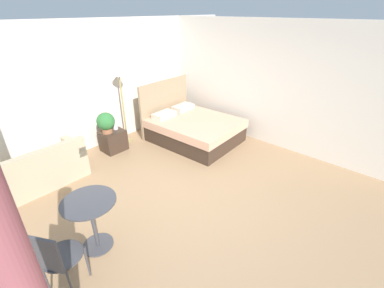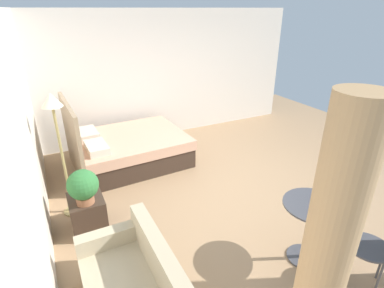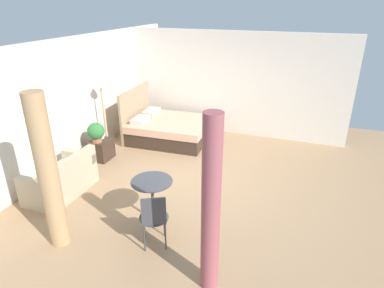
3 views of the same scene
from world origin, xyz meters
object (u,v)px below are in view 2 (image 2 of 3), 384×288
bed (126,148)px  vase (80,188)px  floor_lamp (55,120)px  cafe_chair_near_window (381,244)px  nightstand (88,213)px  balcony_table (311,222)px  potted_plant (83,186)px

bed → vase: (-1.47, 0.99, 0.25)m
floor_lamp → cafe_chair_near_window: floor_lamp is taller
bed → nightstand: bearing=148.8°
balcony_table → cafe_chair_near_window: (-0.59, -0.32, 0.03)m
potted_plant → balcony_table: 2.71m
bed → cafe_chair_near_window: bearing=-158.4°
balcony_table → nightstand: bearing=52.1°
bed → vase: 1.79m
vase → floor_lamp: bearing=20.4°
floor_lamp → nightstand: bearing=-161.1°
potted_plant → nightstand: bearing=-3.1°
vase → cafe_chair_near_window: size_ratio=0.20×
potted_plant → cafe_chair_near_window: size_ratio=0.49×
nightstand → cafe_chair_near_window: (-2.29, -2.50, 0.33)m
nightstand → potted_plant: size_ratio=1.10×
nightstand → floor_lamp: floor_lamp is taller
floor_lamp → cafe_chair_near_window: 3.92m
bed → cafe_chair_near_window: 4.17m
nightstand → balcony_table: 2.78m
floor_lamp → balcony_table: floor_lamp is taller
bed → balcony_table: bearing=-159.7°
potted_plant → floor_lamp: (0.57, 0.15, 0.69)m
bed → cafe_chair_near_window: size_ratio=2.24×
vase → floor_lamp: floor_lamp is taller
potted_plant → vase: potted_plant is taller
floor_lamp → potted_plant: bearing=-164.7°
nightstand → vase: 0.35m
floor_lamp → balcony_table: 3.30m
vase → bed: bearing=-34.1°
balcony_table → floor_lamp: bearing=47.2°
nightstand → cafe_chair_near_window: 3.40m
bed → cafe_chair_near_window: (-3.87, -1.53, 0.25)m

